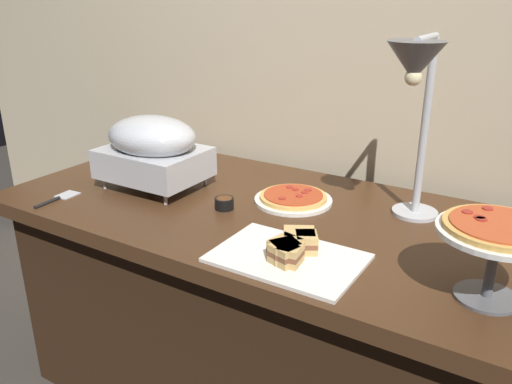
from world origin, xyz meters
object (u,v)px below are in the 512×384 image
Objects in this scene: pizza_plate_center at (497,237)px; sandwich_platter at (290,252)px; sauce_cup_near at (224,203)px; pizza_plate_front at (293,198)px; serving_spatula at (58,199)px; chafing_dish at (153,148)px; heat_lamp at (416,83)px; sauce_cup_far at (194,155)px.

pizza_plate_center is 0.69× the size of sandwich_platter.
pizza_plate_front is at bearing 46.14° from sauce_cup_near.
pizza_plate_center is 1.52× the size of serving_spatula.
chafing_dish is 5.72× the size of sauce_cup_near.
pizza_plate_center is (0.64, -0.28, 0.14)m from pizza_plate_front.
pizza_plate_front is at bearing 174.46° from heat_lamp.
chafing_dish is 0.64× the size of heat_lamp.
pizza_plate_center is (0.27, -0.25, -0.27)m from heat_lamp.
pizza_plate_front is at bearing -19.04° from sauce_cup_far.
heat_lamp is 0.55m from sandwich_platter.
sauce_cup_far is at bearing 158.40° from pizza_plate_center.
pizza_plate_front is 0.79m from serving_spatula.
chafing_dish is 0.36m from sauce_cup_far.
sandwich_platter is at bearing -120.75° from heat_lamp.
pizza_plate_center is 4.42× the size of sauce_cup_far.
serving_spatula is at bearing -156.43° from sauce_cup_near.
pizza_plate_center is 1.34m from serving_spatula.
heat_lamp is 2.12× the size of pizza_plate_front.
sandwich_platter is 0.93m from sauce_cup_far.
heat_lamp is 0.46m from pizza_plate_center.
heat_lamp is at bearing 18.82° from serving_spatula.
heat_lamp is at bearing -5.54° from pizza_plate_front.
sauce_cup_near is 0.57m from serving_spatula.
chafing_dish reaches higher than sauce_cup_far.
sandwich_platter reaches higher than sauce_cup_far.
chafing_dish is 0.52m from pizza_plate_front.
sauce_cup_near is 0.36× the size of serving_spatula.
pizza_plate_center is 4.25× the size of sauce_cup_near.
sauce_cup_near is (-0.34, 0.19, -0.00)m from sandwich_platter.
heat_lamp is at bearing 137.84° from pizza_plate_center.
sauce_cup_near is at bearing -41.63° from sauce_cup_far.
pizza_plate_front is 4.20× the size of sauce_cup_near.
chafing_dish reaches higher than serving_spatula.
serving_spatula is at bearing -175.25° from pizza_plate_center.
sandwich_platter is at bearing -171.15° from pizza_plate_center.
sandwich_platter is at bearing -63.30° from pizza_plate_front.
pizza_plate_front is at bearing 156.20° from pizza_plate_center.
heat_lamp reaches higher than chafing_dish.
heat_lamp is 0.68m from sauce_cup_near.
heat_lamp is at bearing 6.31° from chafing_dish.
sauce_cup_far is 0.60m from serving_spatula.
serving_spatula is at bearing -177.48° from sandwich_platter.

